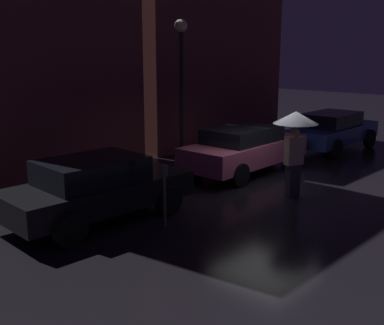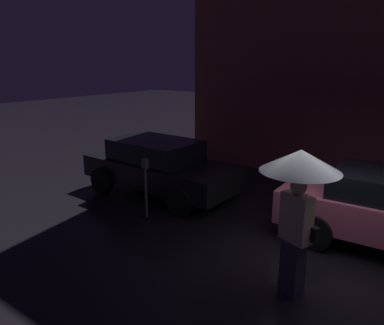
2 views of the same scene
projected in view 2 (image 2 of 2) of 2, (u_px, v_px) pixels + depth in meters
name	position (u px, v px, depth m)	size (l,w,h in m)	color
ground_plane	(322.00, 270.00, 6.21)	(60.00, 60.00, 0.00)	black
parked_car_black	(160.00, 166.00, 9.66)	(4.23, 1.94, 1.42)	black
pedestrian_with_umbrella	(299.00, 182.00, 5.16)	(1.11, 1.11, 2.20)	#383842
parking_meter	(146.00, 181.00, 8.16)	(0.12, 0.10, 1.34)	#4C5154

